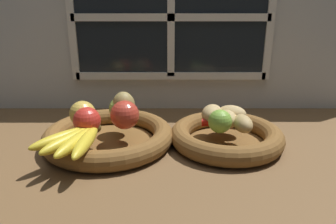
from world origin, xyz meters
TOP-DOWN VIEW (x-y plane):
  - ground_plane at (0.00, 0.00)cm, footprint 140.00×90.00cm
  - back_wall at (0.00, 29.77)cm, footprint 140.00×4.60cm
  - fruit_bowl_left at (-16.37, -1.88)cm, footprint 33.56×33.56cm
  - fruit_bowl_right at (14.22, -1.88)cm, footprint 29.26×29.26cm
  - apple_red_right at (-11.79, -3.02)cm, footprint 7.27×7.27cm
  - apple_red_front at (-20.47, -6.27)cm, footprint 6.63×6.63cm
  - apple_golden_left at (-22.81, -1.29)cm, footprint 6.67×6.67cm
  - apple_green_back at (-13.57, 2.96)cm, footprint 6.53×6.53cm
  - pear_brown at (-12.86, 2.86)cm, footprint 7.39×7.42cm
  - banana_bunch_front at (-21.55, -13.29)cm, footprint 13.94×17.97cm
  - potato_oblong at (10.68, 0.88)cm, footprint 7.63×8.88cm
  - potato_large at (14.22, -1.88)cm, footprint 5.96×7.92cm
  - potato_small at (17.37, -5.02)cm, footprint 5.46×7.98cm
  - potato_back at (16.19, 2.45)cm, footprint 9.32×8.25cm
  - lime_near at (11.68, -5.69)cm, footprint 5.80×5.80cm
  - chili_pepper at (13.39, -1.93)cm, footprint 11.52×2.96cm

SIDE VIEW (x-z plane):
  - ground_plane at x=0.00cm, z-range -3.00..0.00cm
  - fruit_bowl_left at x=-16.37cm, z-range -0.18..4.87cm
  - fruit_bowl_right at x=14.22cm, z-range -0.17..4.88cm
  - chili_pepper at x=13.39cm, z-range 5.05..7.16cm
  - banana_bunch_front at x=-21.55cm, z-range 5.05..8.01cm
  - potato_small at x=17.37cm, z-range 5.05..9.24cm
  - potato_back at x=16.19cm, z-range 5.05..9.33cm
  - potato_large at x=14.22cm, z-range 5.05..9.43cm
  - potato_oblong at x=10.68cm, z-range 5.05..10.03cm
  - lime_near at x=11.68cm, z-range 5.05..10.85cm
  - apple_green_back at x=-13.57cm, z-range 5.05..11.59cm
  - apple_red_front at x=-20.47cm, z-range 5.05..11.68cm
  - apple_golden_left at x=-22.81cm, z-range 5.05..11.72cm
  - apple_red_right at x=-11.79cm, z-range 5.05..12.32cm
  - pear_brown at x=-12.86cm, z-range 5.05..13.04cm
  - back_wall at x=0.00cm, z-range 0.38..55.38cm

